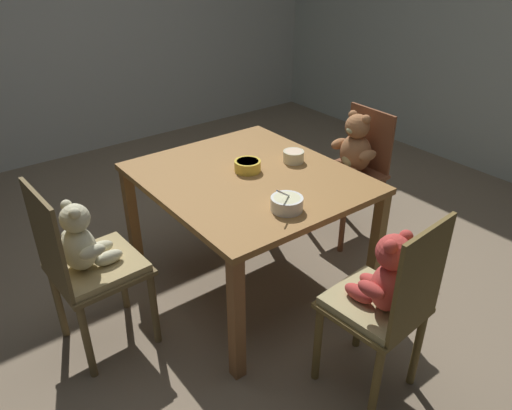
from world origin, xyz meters
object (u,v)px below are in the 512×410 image
(porridge_bowl_yellow_center, at_px, (248,166))
(teddy_chair_far_center, at_px, (353,156))
(porridge_bowl_white_near_right, at_px, (287,203))
(teddy_chair_near_front, at_px, (86,256))
(porridge_bowl_cream_far_center, at_px, (293,156))
(teddy_chair_near_right, at_px, (385,292))
(dining_table, at_px, (249,189))

(porridge_bowl_yellow_center, bearing_deg, teddy_chair_far_center, 91.10)
(porridge_bowl_white_near_right, relative_size, porridge_bowl_yellow_center, 1.12)
(teddy_chair_near_front, relative_size, porridge_bowl_cream_far_center, 7.80)
(teddy_chair_far_center, bearing_deg, porridge_bowl_yellow_center, 1.90)
(teddy_chair_near_right, xyz_separation_m, teddy_chair_far_center, (-1.02, 0.91, 0.01))
(porridge_bowl_white_near_right, distance_m, porridge_bowl_yellow_center, 0.46)
(teddy_chair_near_right, relative_size, porridge_bowl_cream_far_center, 7.84)
(porridge_bowl_white_near_right, distance_m, porridge_bowl_cream_far_center, 0.55)
(teddy_chair_near_front, xyz_separation_m, teddy_chair_far_center, (-0.01, 1.79, 0.03))
(teddy_chair_near_front, bearing_deg, dining_table, -6.19)
(teddy_chair_far_center, xyz_separation_m, porridge_bowl_yellow_center, (0.02, -0.87, 0.18))
(dining_table, relative_size, porridge_bowl_white_near_right, 7.18)
(teddy_chair_near_front, relative_size, porridge_bowl_yellow_center, 6.38)
(dining_table, height_order, teddy_chair_near_front, teddy_chair_near_front)
(porridge_bowl_cream_far_center, bearing_deg, teddy_chair_near_front, -93.05)
(teddy_chair_near_front, distance_m, teddy_chair_near_right, 1.34)
(teddy_chair_near_right, bearing_deg, dining_table, -5.62)
(porridge_bowl_white_near_right, xyz_separation_m, porridge_bowl_cream_far_center, (-0.39, 0.38, -0.00))
(teddy_chair_far_center, height_order, porridge_bowl_cream_far_center, teddy_chair_far_center)
(teddy_chair_far_center, distance_m, porridge_bowl_cream_far_center, 0.62)
(teddy_chair_near_right, height_order, teddy_chair_far_center, teddy_chair_near_right)
(teddy_chair_near_right, bearing_deg, teddy_chair_near_front, 36.21)
(porridge_bowl_white_near_right, bearing_deg, porridge_bowl_yellow_center, 166.66)
(teddy_chair_far_center, xyz_separation_m, porridge_bowl_white_near_right, (0.46, -0.97, 0.18))
(porridge_bowl_white_near_right, bearing_deg, teddy_chair_near_right, 6.33)
(dining_table, xyz_separation_m, teddy_chair_near_right, (0.95, -0.02, -0.07))
(teddy_chair_near_right, relative_size, porridge_bowl_white_near_right, 5.75)
(porridge_bowl_white_near_right, relative_size, porridge_bowl_cream_far_center, 1.36)
(teddy_chair_near_front, bearing_deg, porridge_bowl_cream_far_center, -5.78)
(teddy_chair_near_front, height_order, teddy_chair_far_center, teddy_chair_near_front)
(dining_table, distance_m, teddy_chair_far_center, 0.90)
(teddy_chair_near_right, height_order, porridge_bowl_white_near_right, teddy_chair_near_right)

